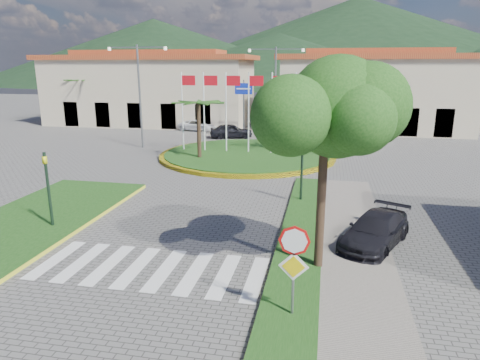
% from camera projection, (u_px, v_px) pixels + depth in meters
% --- Properties ---
extents(ground, '(160.00, 160.00, 0.00)m').
position_uv_depth(ground, '(82.00, 343.00, 10.32)').
color(ground, '#63605E').
rests_on(ground, ground).
extents(sidewalk_right, '(4.00, 28.00, 0.15)m').
position_uv_depth(sidewalk_right, '(334.00, 321.00, 11.05)').
color(sidewalk_right, gray).
rests_on(sidewalk_right, ground).
extents(verge_right, '(1.60, 28.00, 0.18)m').
position_uv_depth(verge_right, '(288.00, 316.00, 11.28)').
color(verge_right, '#194313').
rests_on(verge_right, ground).
extents(median_left, '(5.00, 14.00, 0.18)m').
position_uv_depth(median_left, '(17.00, 229.00, 17.22)').
color(median_left, '#194313').
rests_on(median_left, ground).
extents(crosswalk, '(8.00, 3.00, 0.01)m').
position_uv_depth(crosswalk, '(148.00, 268.00, 14.11)').
color(crosswalk, silver).
rests_on(crosswalk, ground).
extents(roundabout_island, '(12.70, 12.70, 6.00)m').
position_uv_depth(roundabout_island, '(247.00, 155.00, 31.10)').
color(roundabout_island, yellow).
rests_on(roundabout_island, ground).
extents(stop_sign, '(0.80, 0.11, 2.65)m').
position_uv_depth(stop_sign, '(294.00, 257.00, 10.78)').
color(stop_sign, slate).
rests_on(stop_sign, ground).
extents(deciduous_tree, '(3.60, 3.60, 6.80)m').
position_uv_depth(deciduous_tree, '(326.00, 111.00, 12.66)').
color(deciduous_tree, black).
rests_on(deciduous_tree, ground).
extents(traffic_light_left, '(0.15, 0.18, 3.20)m').
position_uv_depth(traffic_light_left, '(48.00, 183.00, 16.96)').
color(traffic_light_left, black).
rests_on(traffic_light_left, ground).
extents(traffic_light_right, '(0.15, 0.18, 3.20)m').
position_uv_depth(traffic_light_right, '(302.00, 164.00, 20.32)').
color(traffic_light_right, black).
rests_on(traffic_light_right, ground).
extents(traffic_light_far, '(0.18, 0.15, 3.20)m').
position_uv_depth(traffic_light_far, '(359.00, 126.00, 32.90)').
color(traffic_light_far, black).
rests_on(traffic_light_far, ground).
extents(direction_sign_west, '(1.60, 0.14, 5.20)m').
position_uv_depth(direction_sign_west, '(244.00, 98.00, 39.10)').
color(direction_sign_west, slate).
rests_on(direction_sign_west, ground).
extents(direction_sign_east, '(1.60, 0.14, 5.20)m').
position_uv_depth(direction_sign_east, '(299.00, 99.00, 38.14)').
color(direction_sign_east, slate).
rests_on(direction_sign_east, ground).
extents(street_lamp_centre, '(4.80, 0.16, 8.00)m').
position_uv_depth(street_lamp_centre, '(275.00, 89.00, 37.36)').
color(street_lamp_centre, slate).
rests_on(street_lamp_centre, ground).
extents(street_lamp_west, '(4.80, 0.16, 8.00)m').
position_uv_depth(street_lamp_west, '(140.00, 91.00, 33.59)').
color(street_lamp_west, slate).
rests_on(street_lamp_west, ground).
extents(building_left, '(23.32, 9.54, 8.05)m').
position_uv_depth(building_left, '(151.00, 89.00, 47.94)').
color(building_left, beige).
rests_on(building_left, ground).
extents(building_right, '(19.08, 9.54, 8.05)m').
position_uv_depth(building_right, '(373.00, 91.00, 43.36)').
color(building_right, beige).
rests_on(building_right, ground).
extents(hill_far_west, '(140.00, 140.00, 22.00)m').
position_uv_depth(hill_far_west, '(155.00, 52.00, 150.46)').
color(hill_far_west, black).
rests_on(hill_far_west, ground).
extents(hill_far_mid, '(180.00, 180.00, 30.00)m').
position_uv_depth(hill_far_mid, '(357.00, 41.00, 154.99)').
color(hill_far_mid, black).
rests_on(hill_far_mid, ground).
extents(hill_near_back, '(110.00, 110.00, 16.00)m').
position_uv_depth(hill_near_back, '(279.00, 60.00, 133.19)').
color(hill_near_back, black).
rests_on(hill_near_back, ground).
extents(white_van, '(4.25, 2.55, 1.11)m').
position_uv_depth(white_van, '(198.00, 125.00, 43.46)').
color(white_van, white).
rests_on(white_van, ground).
extents(car_dark_a, '(4.16, 2.71, 1.32)m').
position_uv_depth(car_dark_a, '(231.00, 131.00, 39.11)').
color(car_dark_a, black).
rests_on(car_dark_a, ground).
extents(car_dark_b, '(4.05, 1.82, 1.29)m').
position_uv_depth(car_dark_b, '(376.00, 129.00, 40.46)').
color(car_dark_b, black).
rests_on(car_dark_b, ground).
extents(car_side_right, '(3.23, 4.45, 1.20)m').
position_uv_depth(car_side_right, '(375.00, 231.00, 15.72)').
color(car_side_right, black).
rests_on(car_side_right, ground).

